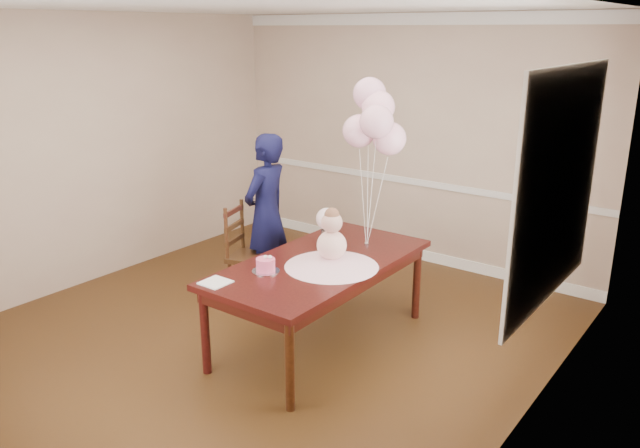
{
  "coord_description": "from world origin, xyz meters",
  "views": [
    {
      "loc": [
        3.34,
        -3.57,
        2.54
      ],
      "look_at": [
        0.51,
        0.21,
        1.05
      ],
      "focal_mm": 35.0,
      "sensor_mm": 36.0,
      "label": 1
    }
  ],
  "objects_px": {
    "dining_table_top": "(320,263)",
    "dining_chair_seat": "(252,257)",
    "birthday_cake": "(266,265)",
    "woman": "(266,214)"
  },
  "relations": [
    {
      "from": "woman",
      "to": "dining_chair_seat",
      "type": "bearing_deg",
      "value": -2.25
    },
    {
      "from": "dining_table_top",
      "to": "dining_chair_seat",
      "type": "distance_m",
      "value": 1.21
    },
    {
      "from": "dining_table_top",
      "to": "woman",
      "type": "bearing_deg",
      "value": 151.31
    },
    {
      "from": "dining_table_top",
      "to": "birthday_cake",
      "type": "xyz_separation_m",
      "value": [
        -0.19,
        -0.44,
        0.08
      ]
    },
    {
      "from": "dining_table_top",
      "to": "dining_chair_seat",
      "type": "height_order",
      "value": "dining_table_top"
    },
    {
      "from": "dining_table_top",
      "to": "dining_chair_seat",
      "type": "xyz_separation_m",
      "value": [
        -1.11,
        0.37,
        -0.3
      ]
    },
    {
      "from": "birthday_cake",
      "to": "dining_chair_seat",
      "type": "bearing_deg",
      "value": 138.16
    },
    {
      "from": "dining_table_top",
      "to": "dining_chair_seat",
      "type": "bearing_deg",
      "value": 161.14
    },
    {
      "from": "dining_chair_seat",
      "to": "woman",
      "type": "xyz_separation_m",
      "value": [
        -0.01,
        0.23,
        0.38
      ]
    },
    {
      "from": "birthday_cake",
      "to": "woman",
      "type": "xyz_separation_m",
      "value": [
        -0.92,
        1.05,
        -0.0
      ]
    }
  ]
}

